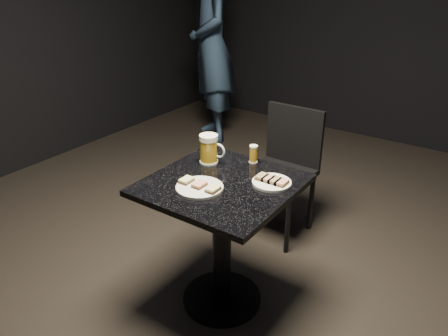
{
  "coord_description": "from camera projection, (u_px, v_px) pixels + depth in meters",
  "views": [
    {
      "loc": [
        1.1,
        -1.57,
        1.74
      ],
      "look_at": [
        0.0,
        0.02,
        0.82
      ],
      "focal_mm": 35.0,
      "sensor_mm": 36.0,
      "label": 1
    }
  ],
  "objects": [
    {
      "name": "floor",
      "position": [
        222.0,
        299.0,
        2.48
      ],
      "size": [
        6.0,
        6.0,
        0.0
      ],
      "primitive_type": "plane",
      "color": "black",
      "rests_on": "ground"
    },
    {
      "name": "plate_large",
      "position": [
        200.0,
        188.0,
        2.09
      ],
      "size": [
        0.23,
        0.23,
        0.01
      ],
      "primitive_type": "cylinder",
      "color": "silver",
      "rests_on": "table"
    },
    {
      "name": "plate_small",
      "position": [
        272.0,
        183.0,
        2.14
      ],
      "size": [
        0.19,
        0.19,
        0.01
      ],
      "primitive_type": "cylinder",
      "color": "white",
      "rests_on": "table"
    },
    {
      "name": "patron",
      "position": [
        213.0,
        47.0,
        4.36
      ],
      "size": [
        0.82,
        0.82,
        1.92
      ],
      "primitive_type": "imported",
      "rotation": [
        0.0,
        0.0,
        -0.77
      ],
      "color": "navy",
      "rests_on": "floor"
    },
    {
      "name": "table",
      "position": [
        222.0,
        224.0,
        2.26
      ],
      "size": [
        0.7,
        0.7,
        0.75
      ],
      "color": "black",
      "rests_on": "floor"
    },
    {
      "name": "beer_mug",
      "position": [
        209.0,
        149.0,
        2.33
      ],
      "size": [
        0.15,
        0.1,
        0.16
      ],
      "color": "white",
      "rests_on": "table"
    },
    {
      "name": "beer_tumbler",
      "position": [
        253.0,
        154.0,
        2.35
      ],
      "size": [
        0.05,
        0.05,
        0.1
      ],
      "color": "silver",
      "rests_on": "table"
    },
    {
      "name": "chair",
      "position": [
        285.0,
        164.0,
        2.94
      ],
      "size": [
        0.41,
        0.41,
        0.87
      ],
      "color": "black",
      "rests_on": "floor"
    },
    {
      "name": "canapes_on_plate_large",
      "position": [
        199.0,
        185.0,
        2.08
      ],
      "size": [
        0.21,
        0.07,
        0.02
      ],
      "color": "#4C3521",
      "rests_on": "plate_large"
    },
    {
      "name": "canapes_on_plate_small",
      "position": [
        272.0,
        180.0,
        2.13
      ],
      "size": [
        0.16,
        0.07,
        0.02
      ],
      "color": "#4C3521",
      "rests_on": "plate_small"
    }
  ]
}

